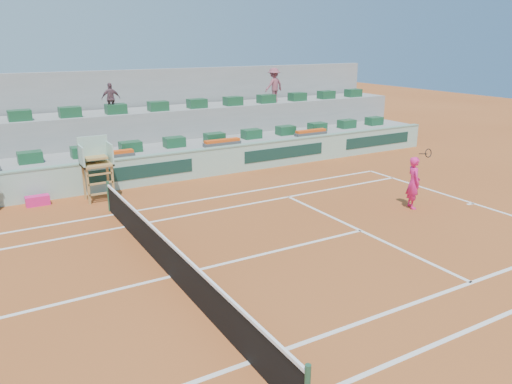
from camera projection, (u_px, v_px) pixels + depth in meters
ground at (171, 277)px, 12.80m from camera, size 90.00×90.00×0.00m
seating_tier_lower at (80, 166)px, 21.46m from camera, size 36.00×4.00×1.20m
seating_tier_upper at (71, 144)px, 22.58m from camera, size 36.00×2.40×2.60m
stadium_back_wall at (62, 119)px, 23.64m from camera, size 36.00×0.40×4.40m
player_bag at (38, 201)px, 18.26m from camera, size 0.82×0.37×0.37m
spectator_mid at (111, 99)px, 22.34m from camera, size 0.85×0.43×1.39m
spectator_right at (274, 85)px, 26.62m from camera, size 1.28×0.92×1.80m
court_lines at (171, 277)px, 12.80m from camera, size 23.89×11.09×0.01m
tennis_net at (170, 258)px, 12.65m from camera, size 0.10×11.97×1.10m
advertising_hoarding at (92, 177)px, 19.65m from camera, size 36.00×0.34×1.26m
umpire_chair at (96, 160)px, 18.54m from camera, size 1.10×0.90×2.40m
seat_row_lower at (83, 152)px, 20.48m from camera, size 32.90×0.60×0.44m
seat_row_upper at (70, 112)px, 21.64m from camera, size 32.90×0.60×0.44m
flower_planters at (47, 162)px, 19.12m from camera, size 26.80×0.36×0.28m
tennis_player at (414, 182)px, 17.79m from camera, size 0.69×0.97×2.28m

